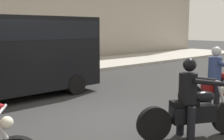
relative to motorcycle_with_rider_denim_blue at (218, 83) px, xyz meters
name	(u,v)px	position (x,y,z in m)	size (l,w,h in m)	color
ground_plane	(105,119)	(-2.93, 1.20, -0.65)	(80.00, 80.00, 0.00)	#2C2C2C
motorcycle_with_rider_denim_blue	(218,83)	(0.00, 0.00, 0.00)	(1.91, 1.31, 1.61)	black
motorcycle_with_rider_black_leather	(192,106)	(-2.44, -0.75, -0.02)	(2.04, 1.17, 1.54)	black
parked_van_black	(16,51)	(-3.46, 4.62, 0.76)	(4.94, 1.96, 2.43)	black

